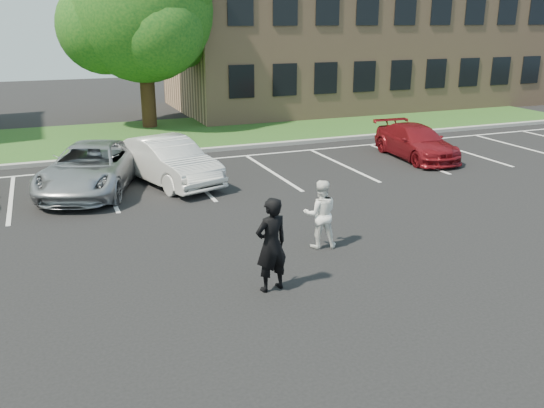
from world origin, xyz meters
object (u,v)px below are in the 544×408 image
Objects in this scene: car_red_compact at (416,142)px; car_silver_minivan at (91,168)px; car_white_sedan at (168,161)px; tree at (144,14)px; man_black_suit at (271,245)px; man_white_shirt at (320,214)px; office_building at (357,35)px.

car_silver_minivan is at bearing -176.57° from car_red_compact.
tree is at bearing 64.64° from car_white_sedan.
car_silver_minivan is 11.96m from car_red_compact.
car_silver_minivan is (-3.73, -10.26, -4.62)m from tree.
car_red_compact is at bearing -149.84° from man_black_suit.
man_white_shirt is 0.31× the size of car_silver_minivan.
office_building is at bearing 73.13° from car_red_compact.
car_white_sedan is (2.39, -0.08, 0.02)m from car_silver_minivan.
man_white_shirt is 0.36× the size of car_white_sedan.
man_white_shirt is 10.09m from car_red_compact.
office_building is at bearing 25.52° from car_white_sedan.
man_white_shirt is at bearing -87.44° from tree.
man_black_suit is 0.42× the size of car_white_sedan.
tree reaches higher than man_white_shirt.
man_black_suit is 8.92m from car_silver_minivan.
office_building reaches higher than man_white_shirt.
car_silver_minivan is at bearing -40.46° from man_white_shirt.
car_silver_minivan is (-2.61, 8.52, -0.23)m from man_black_suit.
car_red_compact is (11.96, -0.06, -0.10)m from car_silver_minivan.
car_red_compact is at bearing -110.58° from office_building.
car_silver_minivan is at bearing -85.00° from man_black_suit.
man_black_suit is 8.45m from car_white_sedan.
office_building is at bearing 15.45° from tree.
man_black_suit is (-14.62, -22.52, -3.21)m from office_building.
man_black_suit is 12.62m from car_red_compact.
car_white_sedan is (-0.22, 8.44, -0.21)m from man_black_suit.
car_red_compact is at bearing -17.80° from car_white_sedan.
car_silver_minivan is 2.39m from car_white_sedan.
office_building is 2.55× the size of tree.
man_white_shirt is 8.20m from car_silver_minivan.
man_white_shirt is (0.77, -17.11, -4.54)m from tree.
tree is at bearing -71.17° from man_white_shirt.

